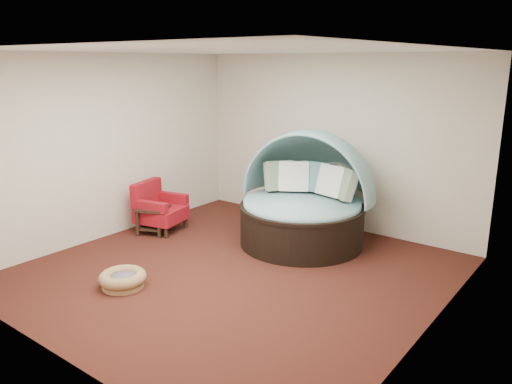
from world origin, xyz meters
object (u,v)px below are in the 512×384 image
Objects in this scene: canopy_daybed at (305,192)px; pet_basket at (123,279)px; red_armchair at (158,208)px; side_table at (153,216)px.

canopy_daybed reaches higher than pet_basket.
red_armchair is (-1.26, 1.71, 0.27)m from pet_basket.
pet_basket is 0.92× the size of red_armchair.
side_table is (0.05, -0.16, -0.09)m from red_armchair.
canopy_daybed is at bearing 28.57° from side_table.
pet_basket is (-0.90, -2.70, -0.69)m from canopy_daybed.
side_table is at bearing -160.52° from canopy_daybed.
canopy_daybed is 2.68× the size of red_armchair.
canopy_daybed is 2.92× the size of pet_basket.
canopy_daybed is 2.93m from pet_basket.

